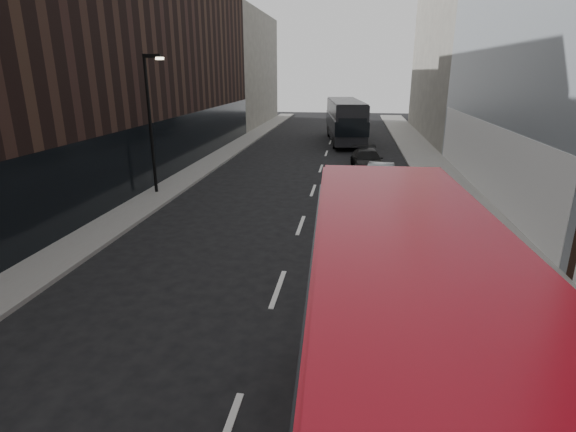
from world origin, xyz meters
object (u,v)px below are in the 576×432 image
at_px(car_c, 367,160).
at_px(car_a, 368,191).
at_px(grey_bus, 345,120).
at_px(car_b, 380,176).
at_px(street_lamp, 151,115).
at_px(red_bus, 418,432).

bearing_deg(car_c, car_a, -96.30).
relative_size(grey_bus, car_b, 2.91).
height_order(street_lamp, car_a, street_lamp).
relative_size(car_b, car_c, 0.87).
xyz_separation_m(car_a, car_b, (0.74, 3.82, -0.11)).
distance_m(red_bus, car_c, 25.79).
bearing_deg(red_bus, car_c, 87.10).
bearing_deg(street_lamp, car_c, 34.50).
height_order(street_lamp, red_bus, street_lamp).
bearing_deg(grey_bus, car_c, -88.77).
xyz_separation_m(street_lamp, car_a, (11.14, -0.75, -3.39)).
xyz_separation_m(red_bus, grey_bus, (-1.64, 38.28, -0.42)).
relative_size(grey_bus, car_c, 2.52).
relative_size(street_lamp, car_b, 1.69).
height_order(car_a, car_c, car_a).
xyz_separation_m(red_bus, car_b, (0.74, 21.04, -1.79)).
distance_m(red_bus, grey_bus, 38.31).
bearing_deg(grey_bus, car_b, -89.01).
bearing_deg(red_bus, car_b, 85.41).
distance_m(grey_bus, car_b, 17.45).
bearing_deg(car_b, grey_bus, 105.04).
distance_m(grey_bus, car_a, 21.16).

